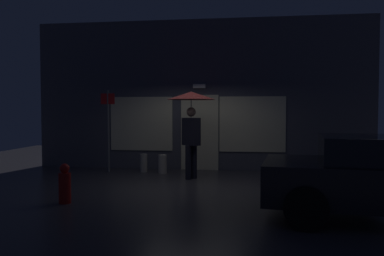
# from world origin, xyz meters

# --- Properties ---
(ground_plane) EXTENTS (18.00, 18.00, 0.00)m
(ground_plane) POSITION_xyz_m (0.00, 0.00, 0.00)
(ground_plane) COLOR #38353A
(building_facade) EXTENTS (9.93, 0.48, 4.41)m
(building_facade) POSITION_xyz_m (-0.00, 2.35, 2.18)
(building_facade) COLOR #4C4C56
(building_facade) RESTS_ON ground
(person_with_umbrella) EXTENTS (1.23, 1.23, 2.22)m
(person_with_umbrella) POSITION_xyz_m (-0.04, 0.64, 1.79)
(person_with_umbrella) COLOR black
(person_with_umbrella) RESTS_ON ground
(street_sign_post) EXTENTS (0.40, 0.07, 2.32)m
(street_sign_post) POSITION_xyz_m (-2.52, 1.41, 1.32)
(street_sign_post) COLOR #595B60
(street_sign_post) RESTS_ON ground
(sidewalk_bollard) EXTENTS (0.24, 0.24, 0.52)m
(sidewalk_bollard) POSITION_xyz_m (-0.94, 1.36, 0.26)
(sidewalk_bollard) COLOR #B2A899
(sidewalk_bollard) RESTS_ON ground
(sidewalk_bollard_2) EXTENTS (0.21, 0.21, 0.51)m
(sidewalk_bollard_2) POSITION_xyz_m (-1.53, 1.56, 0.26)
(sidewalk_bollard_2) COLOR #9E998E
(sidewalk_bollard_2) RESTS_ON ground
(fire_hydrant) EXTENTS (0.23, 0.23, 0.75)m
(fire_hydrant) POSITION_xyz_m (-2.05, -2.23, 0.35)
(fire_hydrant) COLOR #B21914
(fire_hydrant) RESTS_ON ground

